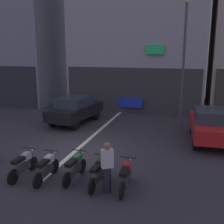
# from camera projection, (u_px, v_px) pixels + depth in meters

# --- Properties ---
(ground_plane) EXTENTS (120.00, 120.00, 0.00)m
(ground_plane) POSITION_uv_depth(u_px,v_px,m) (76.00, 151.00, 11.99)
(ground_plane) COLOR #333338
(lane_centre_line) EXTENTS (0.20, 18.00, 0.01)m
(lane_centre_line) POSITION_uv_depth(u_px,v_px,m) (113.00, 119.00, 17.61)
(lane_centre_line) COLOR silver
(lane_centre_line) RESTS_ON ground
(car_black_crossing_near) EXTENTS (2.27, 4.29, 1.64)m
(car_black_crossing_near) POSITION_uv_depth(u_px,v_px,m) (75.00, 109.00, 16.33)
(car_black_crossing_near) COLOR black
(car_black_crossing_near) RESTS_ON ground
(car_red_parked_kerbside) EXTENTS (1.99, 4.19, 1.64)m
(car_red_parked_kerbside) POSITION_uv_depth(u_px,v_px,m) (211.00, 124.00, 12.96)
(car_red_parked_kerbside) COLOR black
(car_red_parked_kerbside) RESTS_ON ground
(car_blue_down_street) EXTENTS (2.09, 4.23, 1.64)m
(car_blue_down_street) POSITION_uv_depth(u_px,v_px,m) (138.00, 97.00, 20.78)
(car_blue_down_street) COLOR black
(car_blue_down_street) RESTS_ON ground
(street_lamp) EXTENTS (0.36, 0.36, 7.18)m
(street_lamp) POSITION_uv_depth(u_px,v_px,m) (184.00, 51.00, 14.98)
(street_lamp) COLOR #47474C
(street_lamp) RESTS_ON ground
(motorcycle_silver_row_leftmost) EXTENTS (0.55, 1.67, 0.98)m
(motorcycle_silver_row_leftmost) POSITION_uv_depth(u_px,v_px,m) (23.00, 165.00, 9.41)
(motorcycle_silver_row_leftmost) COLOR black
(motorcycle_silver_row_leftmost) RESTS_ON ground
(motorcycle_white_row_left_mid) EXTENTS (0.55, 1.67, 0.98)m
(motorcycle_white_row_left_mid) POSITION_uv_depth(u_px,v_px,m) (47.00, 168.00, 9.17)
(motorcycle_white_row_left_mid) COLOR black
(motorcycle_white_row_left_mid) RESTS_ON ground
(motorcycle_green_row_centre) EXTENTS (0.55, 1.67, 0.98)m
(motorcycle_green_row_centre) POSITION_uv_depth(u_px,v_px,m) (75.00, 167.00, 9.20)
(motorcycle_green_row_centre) COLOR black
(motorcycle_green_row_centre) RESTS_ON ground
(motorcycle_black_row_right_mid) EXTENTS (0.55, 1.67, 0.98)m
(motorcycle_black_row_right_mid) POSITION_uv_depth(u_px,v_px,m) (99.00, 173.00, 8.80)
(motorcycle_black_row_right_mid) COLOR black
(motorcycle_black_row_right_mid) RESTS_ON ground
(motorcycle_red_row_rightmost) EXTENTS (0.55, 1.67, 0.98)m
(motorcycle_red_row_rightmost) POSITION_uv_depth(u_px,v_px,m) (126.00, 176.00, 8.56)
(motorcycle_red_row_rightmost) COLOR black
(motorcycle_red_row_rightmost) RESTS_ON ground
(person_by_motorcycles) EXTENTS (0.42, 0.37, 1.67)m
(person_by_motorcycles) POSITION_uv_depth(u_px,v_px,m) (107.00, 167.00, 8.26)
(person_by_motorcycles) COLOR #23232D
(person_by_motorcycles) RESTS_ON ground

